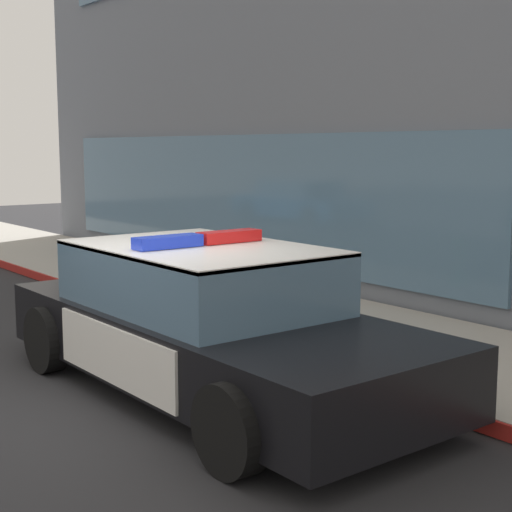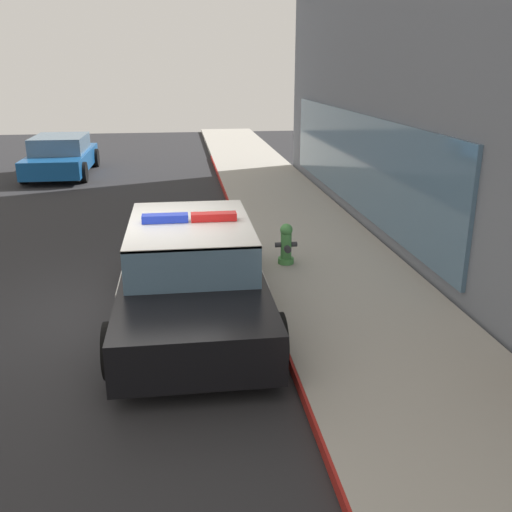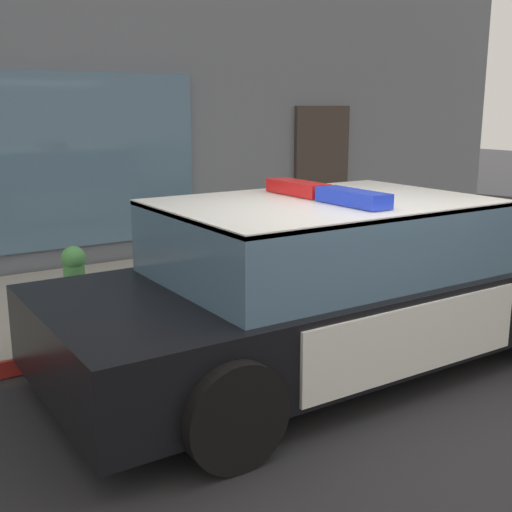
# 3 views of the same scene
# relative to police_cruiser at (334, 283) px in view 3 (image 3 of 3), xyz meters

# --- Properties ---
(ground) EXTENTS (48.00, 48.00, 0.00)m
(ground) POSITION_rel_police_cruiser_xyz_m (-0.25, -0.71, -0.68)
(ground) COLOR #262628
(sidewalk) EXTENTS (48.00, 2.69, 0.15)m
(sidewalk) POSITION_rel_police_cruiser_xyz_m (-0.25, 2.48, -0.60)
(sidewalk) COLOR #A39E93
(sidewalk) RESTS_ON ground
(curb_red_paint) EXTENTS (28.80, 0.04, 0.14)m
(curb_red_paint) POSITION_rel_police_cruiser_xyz_m (-0.25, 1.12, -0.60)
(curb_red_paint) COLOR maroon
(curb_red_paint) RESTS_ON ground
(police_cruiser) EXTENTS (4.87, 2.14, 1.49)m
(police_cruiser) POSITION_rel_police_cruiser_xyz_m (0.00, 0.00, 0.00)
(police_cruiser) COLOR black
(police_cruiser) RESTS_ON ground
(fire_hydrant) EXTENTS (0.34, 0.39, 0.73)m
(fire_hydrant) POSITION_rel_police_cruiser_xyz_m (-1.63, 1.69, -0.18)
(fire_hydrant) COLOR #4C994C
(fire_hydrant) RESTS_ON sidewalk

